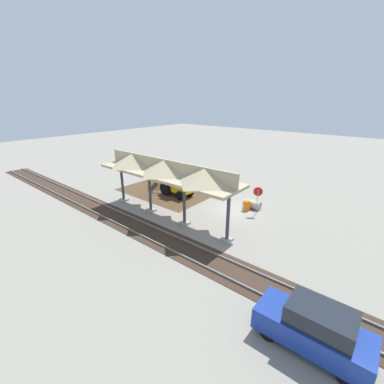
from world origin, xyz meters
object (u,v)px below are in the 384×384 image
object	(u,v)px
concrete_pipe	(252,204)
traffic_barrel	(247,205)
backhoe	(176,183)
stop_sign	(258,195)
distant_parked_car	(314,328)

from	to	relation	value
concrete_pipe	traffic_barrel	bearing A→B (deg)	73.93
backhoe	concrete_pipe	distance (m)	7.79
stop_sign	distant_parked_car	xyz separation A→B (m)	(-7.29, 9.98, -0.78)
stop_sign	traffic_barrel	size ratio (longest dim) A/B	2.71
concrete_pipe	distant_parked_car	bearing A→B (deg)	126.74
backhoe	traffic_barrel	xyz separation A→B (m)	(-7.33, -1.20, -0.81)
traffic_barrel	distant_parked_car	bearing A→B (deg)	129.03
distant_parked_car	stop_sign	bearing A→B (deg)	-53.85
concrete_pipe	traffic_barrel	world-z (taller)	traffic_barrel
traffic_barrel	concrete_pipe	bearing A→B (deg)	-106.07
concrete_pipe	stop_sign	bearing A→B (deg)	132.40
concrete_pipe	distant_parked_car	distance (m)	13.65
backhoe	traffic_barrel	size ratio (longest dim) A/B	5.92
backhoe	traffic_barrel	distance (m)	7.48
traffic_barrel	stop_sign	bearing A→B (deg)	163.40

